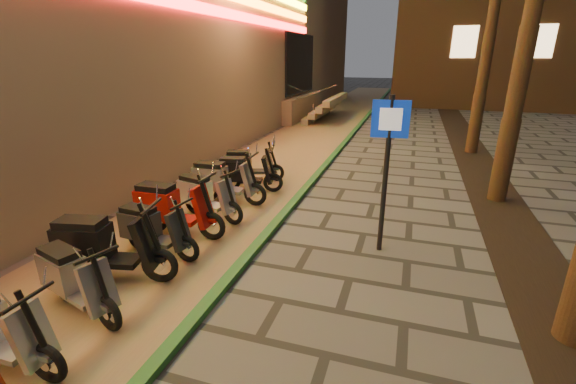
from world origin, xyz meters
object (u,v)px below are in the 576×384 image
(pedestrian_sign, at_px, (387,154))
(scooter_8, at_px, (151,229))
(scooter_6, at_px, (73,279))
(scooter_10, at_px, (204,195))
(scooter_7, at_px, (102,246))
(scooter_11, at_px, (221,180))
(scooter_9, at_px, (170,207))
(scooter_12, at_px, (243,172))
(scooter_13, at_px, (248,164))

(pedestrian_sign, bearing_deg, scooter_8, -167.17)
(scooter_6, bearing_deg, scooter_10, 105.11)
(scooter_8, bearing_deg, scooter_10, 93.59)
(scooter_7, distance_m, scooter_10, 2.63)
(scooter_8, xyz_separation_m, scooter_11, (-0.00, 2.60, 0.06))
(pedestrian_sign, distance_m, scooter_8, 4.14)
(scooter_6, relative_size, scooter_7, 0.85)
(pedestrian_sign, relative_size, scooter_9, 1.50)
(scooter_10, bearing_deg, scooter_12, 100.79)
(scooter_12, bearing_deg, scooter_9, -108.74)
(scooter_10, bearing_deg, pedestrian_sign, 8.02)
(scooter_7, height_order, scooter_12, scooter_7)
(scooter_7, xyz_separation_m, scooter_11, (0.17, 3.51, -0.03))
(scooter_7, bearing_deg, scooter_9, 76.39)
(scooter_7, bearing_deg, scooter_10, 72.74)
(scooter_6, bearing_deg, pedestrian_sign, 54.72)
(scooter_8, xyz_separation_m, scooter_9, (-0.13, 0.78, 0.08))
(scooter_10, xyz_separation_m, scooter_12, (0.09, 1.76, 0.00))
(scooter_9, height_order, scooter_13, scooter_9)
(pedestrian_sign, bearing_deg, scooter_11, 154.28)
(scooter_12, distance_m, scooter_13, 0.80)
(scooter_7, height_order, scooter_10, scooter_7)
(pedestrian_sign, xyz_separation_m, scooter_8, (-3.71, -1.33, -1.26))
(scooter_9, xyz_separation_m, scooter_10, (0.19, 0.93, -0.06))
(scooter_6, xyz_separation_m, scooter_12, (0.14, 5.11, 0.01))
(scooter_7, relative_size, scooter_8, 1.19)
(pedestrian_sign, relative_size, scooter_7, 1.46)
(scooter_7, bearing_deg, scooter_13, 76.48)
(scooter_8, distance_m, scooter_11, 2.60)
(scooter_10, bearing_deg, scooter_13, 106.36)
(scooter_8, height_order, scooter_13, scooter_13)
(scooter_8, relative_size, scooter_13, 0.99)
(scooter_12, bearing_deg, scooter_8, -105.19)
(scooter_11, bearing_deg, pedestrian_sign, -20.89)
(scooter_6, distance_m, scooter_11, 4.24)
(scooter_10, distance_m, scooter_12, 1.76)
(pedestrian_sign, height_order, scooter_10, pedestrian_sign)
(scooter_8, xyz_separation_m, scooter_12, (0.15, 3.47, 0.02))
(scooter_6, xyz_separation_m, scooter_11, (-0.01, 4.24, 0.06))
(scooter_6, relative_size, scooter_9, 0.87)
(scooter_7, relative_size, scooter_13, 1.18)
(scooter_10, relative_size, scooter_11, 0.92)
(scooter_9, relative_size, scooter_11, 1.03)
(scooter_6, height_order, scooter_13, scooter_13)
(scooter_7, relative_size, scooter_10, 1.15)
(scooter_8, distance_m, scooter_10, 1.71)
(scooter_12, bearing_deg, scooter_13, 92.18)
(scooter_9, height_order, scooter_11, scooter_9)
(pedestrian_sign, height_order, scooter_9, pedestrian_sign)
(scooter_9, height_order, scooter_10, scooter_9)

